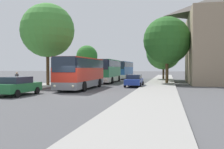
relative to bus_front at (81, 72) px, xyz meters
name	(u,v)px	position (x,y,z in m)	size (l,w,h in m)	color
ground_plane	(74,94)	(1.18, -5.53, -1.80)	(300.00, 300.00, 0.00)	#4C4C4F
sidewalk_left	(3,92)	(-5.82, -5.53, -1.73)	(4.00, 120.00, 0.15)	gray
sidewalk_right	(154,95)	(8.18, -5.53, -1.73)	(4.00, 120.00, 0.15)	gray
bus_front	(81,72)	(0.00, 0.00, 0.00)	(2.92, 10.44, 3.38)	gray
bus_middle	(108,70)	(-0.09, 12.91, 0.08)	(3.12, 11.07, 3.54)	silver
bus_rear	(123,70)	(0.17, 26.17, 0.09)	(2.87, 10.48, 3.56)	silver
parked_car_left_curb	(18,86)	(-3.01, -7.59, -0.99)	(2.26, 4.66, 1.57)	#236B38
parked_car_right_near	(134,80)	(5.24, 4.51, -1.03)	(2.03, 4.65, 1.48)	#233D9E
pedestrian_walking_back	(17,80)	(-5.62, -3.57, -0.76)	(0.36, 0.36, 1.76)	#23232D
tree_left_near	(87,56)	(-6.54, 22.39, 2.83)	(4.19, 4.19, 6.60)	brown
tree_left_far	(48,30)	(-5.65, 3.42, 5.23)	(6.78, 6.78, 10.29)	#47331E
tree_right_near	(167,40)	(9.09, 10.59, 4.39)	(6.67, 6.67, 9.39)	#513D23
tree_right_mid	(164,52)	(8.36, 23.34, 3.45)	(6.58, 6.58, 8.40)	brown
tree_right_far	(167,45)	(9.11, 17.62, 4.27)	(4.92, 4.92, 8.40)	#513D23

